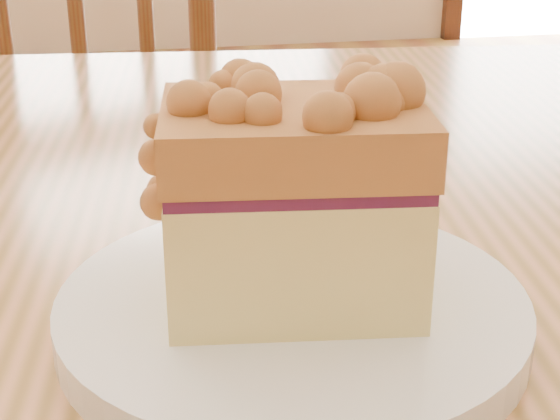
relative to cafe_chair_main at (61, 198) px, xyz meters
name	(u,v)px	position (x,y,z in m)	size (l,w,h in m)	color
cafe_chair_main	(61,198)	(0.00, 0.00, 0.00)	(0.55, 0.55, 0.93)	brown
plate	(292,313)	(0.17, -0.89, 0.29)	(0.21, 0.21, 0.02)	white
cake_slice	(288,184)	(0.17, -0.88, 0.35)	(0.13, 0.09, 0.11)	#EFE187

